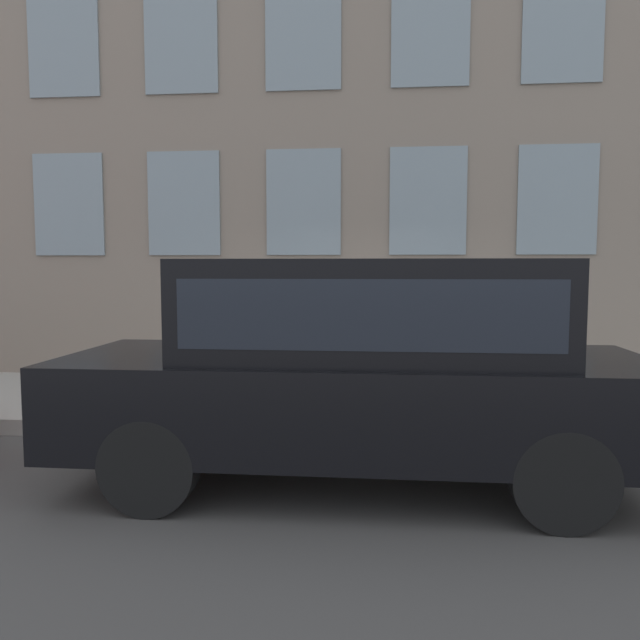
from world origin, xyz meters
The scene contains 6 objects.
ground_plane centered at (0.00, 0.00, 0.00)m, with size 80.00×80.00×0.00m, color #514F4C.
sidewalk centered at (1.45, 0.00, 0.09)m, with size 2.90×60.00×0.18m.
building_facade centered at (3.05, 0.00, 4.93)m, with size 0.33×40.00×9.87m.
fire_hydrant centered at (0.37, 0.23, 0.52)m, with size 0.27×0.40×0.68m.
person centered at (0.87, 0.64, 0.82)m, with size 0.26×0.17×1.07m.
parked_truck_black_near centered at (-1.15, -0.09, 1.08)m, with size 1.82×4.83×1.91m.
Camera 1 is at (-6.34, -0.26, 1.86)m, focal length 35.00 mm.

